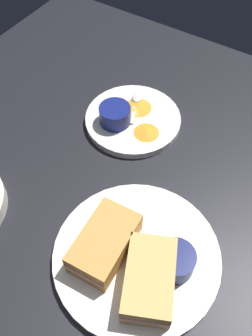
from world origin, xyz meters
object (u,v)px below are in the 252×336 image
(ramekin_light_gravy, at_px, (115,114))
(ramekin_dark_sauce, at_px, (175,261))
(spoon_by_gravy_ramekin, at_px, (136,102))
(plate_sandwich_main, at_px, (137,256))
(plate_chips_companion, at_px, (133,120))
(sandwich_half_near, at_px, (105,243))
(sandwich_half_far, at_px, (149,279))
(spoon_by_dark_ramekin, at_px, (143,256))

(ramekin_light_gravy, bearing_deg, ramekin_dark_sauce, -130.45)
(ramekin_light_gravy, distance_m, spoon_by_gravy_ramekin, 0.08)
(spoon_by_gravy_ramekin, bearing_deg, plate_sandwich_main, -148.43)
(plate_sandwich_main, xyz_separation_m, plate_chips_companion, (0.27, 0.17, 0.00))
(sandwich_half_near, distance_m, ramekin_dark_sauce, 0.12)
(ramekin_dark_sauce, relative_size, ramekin_light_gravy, 0.96)
(spoon_by_gravy_ramekin, bearing_deg, sandwich_half_far, -145.84)
(plate_sandwich_main, bearing_deg, sandwich_half_near, 111.93)
(sandwich_half_far, distance_m, spoon_by_gravy_ramekin, 0.42)
(spoon_by_dark_ramekin, height_order, ramekin_light_gravy, ramekin_light_gravy)
(plate_chips_companion, distance_m, spoon_by_gravy_ramekin, 0.05)
(plate_sandwich_main, bearing_deg, ramekin_light_gravy, 40.02)
(ramekin_dark_sauce, xyz_separation_m, spoon_by_dark_ramekin, (-0.01, 0.05, -0.02))
(sandwich_half_far, xyz_separation_m, spoon_by_dark_ramekin, (0.03, 0.03, -0.02))
(plate_chips_companion, relative_size, ramekin_light_gravy, 3.11)
(sandwich_half_far, xyz_separation_m, plate_chips_companion, (0.31, 0.22, -0.03))
(plate_sandwich_main, bearing_deg, spoon_by_dark_ramekin, -85.78)
(plate_sandwich_main, distance_m, plate_chips_companion, 0.32)
(ramekin_light_gravy, xyz_separation_m, spoon_by_gravy_ramekin, (0.07, -0.01, -0.02))
(plate_sandwich_main, xyz_separation_m, spoon_by_dark_ramekin, (0.00, -0.01, 0.01))
(plate_sandwich_main, height_order, ramekin_dark_sauce, ramekin_dark_sauce)
(sandwich_half_near, xyz_separation_m, plate_chips_companion, (0.29, 0.12, -0.03))
(plate_chips_companion, height_order, spoon_by_gravy_ramekin, spoon_by_gravy_ramekin)
(sandwich_half_far, distance_m, plate_chips_companion, 0.38)
(plate_sandwich_main, distance_m, spoon_by_dark_ramekin, 0.02)
(ramekin_dark_sauce, relative_size, plate_chips_companion, 0.31)
(sandwich_half_near, height_order, spoon_by_gravy_ramekin, sandwich_half_near)
(ramekin_dark_sauce, distance_m, spoon_by_gravy_ramekin, 0.39)
(sandwich_half_near, xyz_separation_m, ramekin_dark_sauce, (0.03, -0.11, -0.00))
(sandwich_half_near, relative_size, spoon_by_gravy_ramekin, 1.42)
(plate_sandwich_main, height_order, ramekin_light_gravy, ramekin_light_gravy)
(sandwich_half_near, height_order, sandwich_half_far, same)
(sandwich_half_near, relative_size, ramekin_dark_sauce, 2.10)
(plate_sandwich_main, distance_m, ramekin_dark_sauce, 0.07)
(plate_sandwich_main, distance_m, ramekin_light_gravy, 0.31)
(plate_sandwich_main, xyz_separation_m, sandwich_half_near, (-0.02, 0.05, 0.03))
(plate_chips_companion, bearing_deg, ramekin_dark_sauce, -137.24)
(sandwich_half_far, bearing_deg, ramekin_dark_sauce, -22.60)
(sandwich_half_near, xyz_separation_m, spoon_by_gravy_ramekin, (0.33, 0.14, -0.02))
(sandwich_half_near, height_order, plate_chips_companion, sandwich_half_near)
(sandwich_half_near, distance_m, sandwich_half_far, 0.09)
(ramekin_dark_sauce, height_order, spoon_by_gravy_ramekin, ramekin_dark_sauce)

